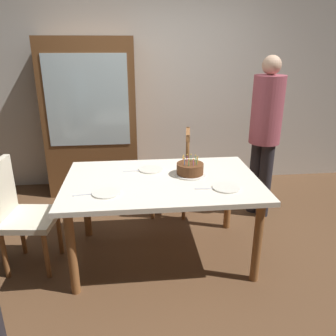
# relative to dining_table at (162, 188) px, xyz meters

# --- Properties ---
(ground) EXTENTS (6.40, 6.40, 0.00)m
(ground) POSITION_rel_dining_table_xyz_m (0.00, 0.00, -0.66)
(ground) COLOR brown
(back_wall) EXTENTS (6.40, 0.10, 2.60)m
(back_wall) POSITION_rel_dining_table_xyz_m (0.00, 1.85, 0.64)
(back_wall) COLOR beige
(back_wall) RESTS_ON ground
(dining_table) EXTENTS (1.63, 1.04, 0.75)m
(dining_table) POSITION_rel_dining_table_xyz_m (0.00, 0.00, 0.00)
(dining_table) COLOR silver
(dining_table) RESTS_ON ground
(birthday_cake) EXTENTS (0.28, 0.28, 0.17)m
(birthday_cake) POSITION_rel_dining_table_xyz_m (0.25, 0.08, 0.13)
(birthday_cake) COLOR silver
(birthday_cake) RESTS_ON dining_table
(plate_near_celebrant) EXTENTS (0.22, 0.22, 0.01)m
(plate_near_celebrant) POSITION_rel_dining_table_xyz_m (-0.45, -0.23, 0.09)
(plate_near_celebrant) COLOR silver
(plate_near_celebrant) RESTS_ON dining_table
(plate_far_side) EXTENTS (0.22, 0.22, 0.01)m
(plate_far_side) POSITION_rel_dining_table_xyz_m (-0.08, 0.23, 0.09)
(plate_far_side) COLOR silver
(plate_far_side) RESTS_ON dining_table
(plate_near_guest) EXTENTS (0.22, 0.22, 0.01)m
(plate_near_guest) POSITION_rel_dining_table_xyz_m (0.49, -0.23, 0.09)
(plate_near_guest) COLOR silver
(plate_near_guest) RESTS_ON dining_table
(fork_near_celebrant) EXTENTS (0.18, 0.04, 0.01)m
(fork_near_celebrant) POSITION_rel_dining_table_xyz_m (-0.61, -0.25, 0.09)
(fork_near_celebrant) COLOR silver
(fork_near_celebrant) RESTS_ON dining_table
(fork_far_side) EXTENTS (0.18, 0.03, 0.01)m
(fork_far_side) POSITION_rel_dining_table_xyz_m (-0.24, 0.21, 0.09)
(fork_far_side) COLOR silver
(fork_far_side) RESTS_ON dining_table
(fork_near_guest) EXTENTS (0.18, 0.03, 0.01)m
(fork_near_guest) POSITION_rel_dining_table_xyz_m (0.33, -0.23, 0.09)
(fork_near_guest) COLOR silver
(fork_near_guest) RESTS_ON dining_table
(chair_spindle_back) EXTENTS (0.51, 0.51, 0.95)m
(chair_spindle_back) POSITION_rel_dining_table_xyz_m (0.18, 0.84, -0.21)
(chair_spindle_back) COLOR brown
(chair_spindle_back) RESTS_ON ground
(chair_upholstered) EXTENTS (0.49, 0.49, 0.95)m
(chair_upholstered) POSITION_rel_dining_table_xyz_m (-1.20, -0.01, -0.13)
(chair_upholstered) COLOR beige
(chair_upholstered) RESTS_ON ground
(person_guest) EXTENTS (0.32, 0.32, 1.72)m
(person_guest) POSITION_rel_dining_table_xyz_m (1.15, 0.70, 0.32)
(person_guest) COLOR #262328
(person_guest) RESTS_ON ground
(china_cabinet) EXTENTS (1.10, 0.45, 1.90)m
(china_cabinet) POSITION_rel_dining_table_xyz_m (-0.74, 1.56, 0.29)
(china_cabinet) COLOR brown
(china_cabinet) RESTS_ON ground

